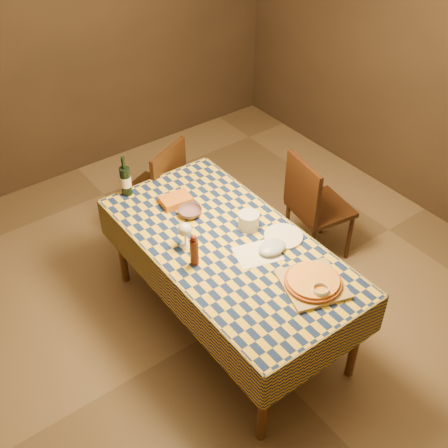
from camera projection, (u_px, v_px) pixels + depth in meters
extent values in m
plane|color=brown|center=(228.00, 323.00, 4.08)|extent=(5.00, 5.00, 0.00)
cube|color=#34271D|center=(52.00, 36.00, 4.77)|extent=(4.50, 0.10, 2.70)
cylinder|color=brown|center=(263.00, 401.00, 3.16)|extent=(0.06, 0.06, 0.75)
cylinder|color=brown|center=(357.00, 337.00, 3.51)|extent=(0.06, 0.06, 0.75)
cylinder|color=brown|center=(121.00, 244.00, 4.18)|extent=(0.06, 0.06, 0.75)
cylinder|color=brown|center=(204.00, 207.00, 4.53)|extent=(0.06, 0.06, 0.75)
cube|color=brown|center=(229.00, 247.00, 3.61)|extent=(0.90, 1.80, 0.03)
cube|color=olive|center=(229.00, 245.00, 3.60)|extent=(0.92, 1.82, 0.02)
cube|color=olive|center=(327.00, 351.00, 3.12)|extent=(0.94, 0.01, 0.30)
cube|color=olive|center=(156.00, 194.00, 4.25)|extent=(0.94, 0.01, 0.30)
cube|color=olive|center=(169.00, 291.00, 3.47)|extent=(0.01, 1.84, 0.30)
cube|color=olive|center=(282.00, 233.00, 3.90)|extent=(0.01, 1.84, 0.30)
cube|color=#9D844A|center=(313.00, 284.00, 3.30)|extent=(0.44, 0.44, 0.02)
cylinder|color=brown|center=(313.00, 282.00, 3.29)|extent=(0.38, 0.38, 0.02)
cylinder|color=orange|center=(313.00, 280.00, 3.27)|extent=(0.35, 0.35, 0.01)
cylinder|color=#481810|center=(194.00, 252.00, 3.39)|extent=(0.07, 0.07, 0.18)
sphere|color=#481810|center=(194.00, 238.00, 3.32)|extent=(0.04, 0.04, 0.04)
imported|color=#654954|center=(190.00, 212.00, 3.80)|extent=(0.21, 0.21, 0.05)
cylinder|color=silver|center=(186.00, 245.00, 3.58)|extent=(0.08, 0.08, 0.01)
cylinder|color=silver|center=(185.00, 240.00, 3.55)|extent=(0.01, 0.01, 0.08)
sphere|color=silver|center=(185.00, 229.00, 3.49)|extent=(0.09, 0.09, 0.09)
ellipsoid|color=#3A0715|center=(185.00, 231.00, 3.50)|extent=(0.06, 0.06, 0.04)
cylinder|color=black|center=(126.00, 181.00, 3.94)|extent=(0.09, 0.09, 0.22)
cylinder|color=black|center=(123.00, 163.00, 3.84)|extent=(0.03, 0.03, 0.09)
cylinder|color=beige|center=(126.00, 181.00, 3.94)|extent=(0.09, 0.09, 0.08)
cylinder|color=#B9BFC0|center=(249.00, 221.00, 3.68)|extent=(0.17, 0.17, 0.11)
cube|color=#B55F17|center=(176.00, 200.00, 3.90)|extent=(0.23, 0.17, 0.05)
cylinder|color=silver|center=(283.00, 236.00, 3.64)|extent=(0.31, 0.31, 0.01)
imported|color=white|center=(320.00, 293.00, 3.21)|extent=(0.12, 0.12, 0.08)
cube|color=silver|center=(258.00, 254.00, 3.52)|extent=(0.33, 0.29, 0.00)
ellipsoid|color=#A0B0CD|center=(272.00, 247.00, 3.52)|extent=(0.20, 0.15, 0.06)
cube|color=black|center=(151.00, 193.00, 4.55)|extent=(0.55, 0.55, 0.04)
cube|color=black|center=(169.00, 174.00, 4.32)|extent=(0.40, 0.20, 0.46)
cylinder|color=black|center=(149.00, 198.00, 4.89)|extent=(0.04, 0.04, 0.43)
cylinder|color=black|center=(123.00, 220.00, 4.65)|extent=(0.04, 0.04, 0.43)
cylinder|color=black|center=(183.00, 211.00, 4.75)|extent=(0.04, 0.04, 0.43)
cylinder|color=black|center=(158.00, 234.00, 4.51)|extent=(0.04, 0.04, 0.43)
cube|color=black|center=(321.00, 208.00, 4.40)|extent=(0.48, 0.48, 0.04)
cube|color=black|center=(302.00, 189.00, 4.17)|extent=(0.10, 0.42, 0.46)
cylinder|color=black|center=(349.00, 237.00, 4.49)|extent=(0.04, 0.04, 0.43)
cylinder|color=black|center=(323.00, 213.00, 4.73)|extent=(0.04, 0.04, 0.43)
cylinder|color=black|center=(312.00, 251.00, 4.36)|extent=(0.04, 0.04, 0.43)
cylinder|color=black|center=(287.00, 225.00, 4.61)|extent=(0.04, 0.04, 0.43)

